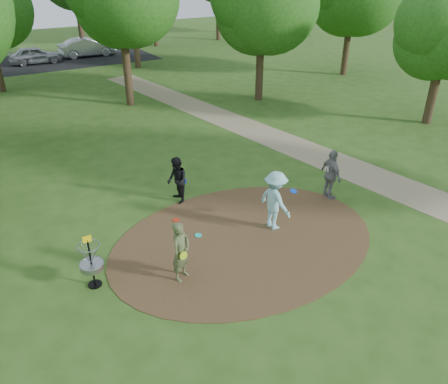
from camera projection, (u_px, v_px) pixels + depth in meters
ground at (244, 240)px, 13.27m from camera, size 100.00×100.00×0.00m
dirt_clearing at (244, 239)px, 13.26m from camera, size 8.40×8.40×0.02m
footpath at (350, 168)px, 17.74m from camera, size 7.55×39.89×0.01m
parking_lot at (67, 59)px, 36.76m from camera, size 14.00×8.00×0.01m
player_observer_with_disc at (181, 252)px, 11.29m from camera, size 0.75×0.67×1.71m
player_throwing_with_disc at (275, 201)px, 13.43m from camera, size 1.22×1.31×1.93m
player_walking_with_disc at (177, 180)px, 14.96m from camera, size 0.73×0.88×1.65m
player_waiting_with_disc at (331, 175)px, 15.15m from camera, size 0.63×1.13×1.83m
disc_ground_cyan at (198, 235)px, 13.43m from camera, size 0.22×0.22×0.02m
disc_ground_red at (176, 220)px, 14.21m from camera, size 0.22×0.22×0.02m
car_left at (35, 55)px, 34.96m from camera, size 4.02×1.77×1.35m
car_right at (87, 47)px, 37.50m from camera, size 4.70×1.70×1.54m
disc_golf_basket at (90, 258)px, 11.02m from camera, size 0.63×0.63×1.54m
tree_ring at (168, 17)px, 18.77m from camera, size 37.65×45.67×9.44m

